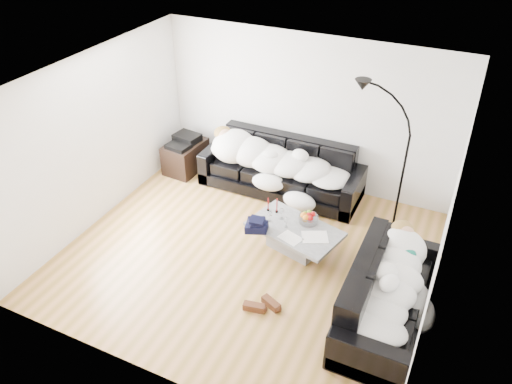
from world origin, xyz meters
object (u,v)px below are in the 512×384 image
at_px(sofa_right, 388,293).
at_px(sleeper_back, 280,158).
at_px(wine_glass_a, 282,214).
at_px(candle_right, 277,206).
at_px(wine_glass_c, 286,223).
at_px(shoes, 262,305).
at_px(stereo, 184,140).
at_px(sleeper_right, 391,280).
at_px(candle_left, 268,204).
at_px(coffee_table, 294,238).
at_px(wine_glass_b, 270,217).
at_px(floor_lamp, 402,177).
at_px(fruit_bowl, 309,217).
at_px(av_cabinet, 186,156).
at_px(sofa_back, 281,168).

distance_m(sofa_right, sleeper_back, 3.10).
xyz_separation_m(wine_glass_a, candle_right, (-0.13, 0.12, 0.03)).
height_order(wine_glass_c, candle_right, candle_right).
xyz_separation_m(shoes, stereo, (-2.68, 2.52, 0.55)).
relative_size(sofa_right, sleeper_right, 1.17).
distance_m(sofa_right, sleeper_right, 0.22).
distance_m(sleeper_right, candle_left, 2.26).
xyz_separation_m(coffee_table, stereo, (-2.61, 1.25, 0.42)).
height_order(wine_glass_b, floor_lamp, floor_lamp).
distance_m(sleeper_back, wine_glass_b, 1.39).
distance_m(sleeper_right, wine_glass_a, 1.98).
relative_size(candle_left, stereo, 0.50).
relative_size(coffee_table, candle_right, 5.48).
bearing_deg(wine_glass_c, coffee_table, 16.59).
xyz_separation_m(coffee_table, wine_glass_a, (-0.26, 0.12, 0.28)).
relative_size(sleeper_back, wine_glass_b, 13.44).
bearing_deg(fruit_bowl, coffee_table, -120.08).
xyz_separation_m(fruit_bowl, av_cabinet, (-2.74, 1.04, -0.19)).
bearing_deg(wine_glass_b, floor_lamp, 29.78).
xyz_separation_m(sleeper_right, av_cabinet, (-4.12, 2.02, -0.37)).
height_order(sofa_right, wine_glass_a, sofa_right).
bearing_deg(wine_glass_c, stereo, 152.71).
relative_size(wine_glass_b, floor_lamp, 0.08).
bearing_deg(wine_glass_c, shoes, -81.39).
bearing_deg(stereo, fruit_bowl, -12.74).
distance_m(sleeper_back, fruit_bowl, 1.43).
distance_m(av_cabinet, floor_lamp, 3.93).
bearing_deg(sofa_right, fruit_bowl, 54.67).
bearing_deg(wine_glass_c, candle_left, 147.08).
height_order(coffee_table, floor_lamp, floor_lamp).
height_order(sleeper_right, wine_glass_a, sleeper_right).
distance_m(sofa_back, wine_glass_c, 1.54).
xyz_separation_m(av_cabinet, floor_lamp, (3.84, -0.34, 0.77)).
bearing_deg(candle_right, wine_glass_c, -46.21).
bearing_deg(wine_glass_c, sofa_back, 115.62).
bearing_deg(wine_glass_b, shoes, -70.28).
height_order(sofa_back, sleeper_right, sofa_back).
xyz_separation_m(sofa_right, fruit_bowl, (-1.38, 0.98, 0.04)).
bearing_deg(sofa_right, av_cabinet, 63.93).
bearing_deg(wine_glass_b, av_cabinet, 150.51).
bearing_deg(fruit_bowl, wine_glass_b, -156.18).
bearing_deg(shoes, candle_right, 107.60).
bearing_deg(fruit_bowl, candle_left, 179.38).
distance_m(fruit_bowl, candle_right, 0.51).
distance_m(sofa_back, sleeper_right, 3.13).
bearing_deg(fruit_bowl, wine_glass_a, -166.42).
relative_size(coffee_table, av_cabinet, 1.65).
xyz_separation_m(sofa_back, av_cabinet, (-1.83, -0.10, -0.17)).
bearing_deg(floor_lamp, stereo, -173.36).
relative_size(sofa_back, floor_lamp, 1.31).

